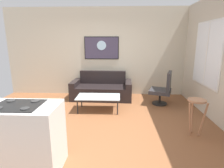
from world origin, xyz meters
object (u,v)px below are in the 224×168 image
at_px(coffee_table, 98,97).
at_px(bar_stool, 196,108).
at_px(armchair, 163,89).
at_px(couch, 102,90).
at_px(wall_painting, 102,48).

xyz_separation_m(coffee_table, bar_stool, (1.97, -1.17, 0.19)).
relative_size(coffee_table, armchair, 1.16).
relative_size(couch, bar_stool, 2.63).
bearing_deg(armchair, coffee_table, -163.23).
distance_m(couch, wall_painting, 1.35).
height_order(coffee_table, armchair, armchair).
distance_m(bar_stool, wall_painting, 3.51).
distance_m(coffee_table, bar_stool, 2.30).
xyz_separation_m(coffee_table, armchair, (1.76, 0.53, 0.10)).
bearing_deg(coffee_table, wall_painting, 91.87).
height_order(armchair, wall_painting, wall_painting).
bearing_deg(bar_stool, couch, 131.61).
bearing_deg(wall_painting, couch, -85.52).
xyz_separation_m(couch, armchair, (1.78, -0.53, 0.18)).
relative_size(couch, wall_painting, 1.67).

